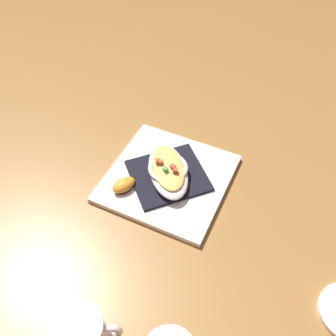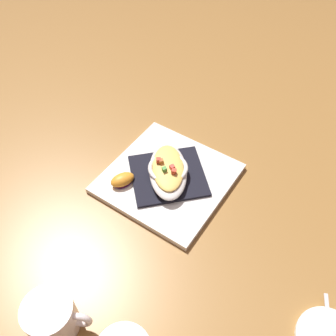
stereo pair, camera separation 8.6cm
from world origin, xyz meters
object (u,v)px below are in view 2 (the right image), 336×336
object	(u,v)px
square_plate	(168,178)
spoon	(330,334)
coffee_mug	(53,318)
gratin_dish	(168,169)
orange_garnish	(123,180)

from	to	relation	value
square_plate	spoon	bearing A→B (deg)	-116.15
coffee_mug	gratin_dish	bearing A→B (deg)	-5.09
square_plate	spoon	world-z (taller)	spoon
coffee_mug	spoon	bearing A→B (deg)	-66.77
orange_garnish	spoon	bearing A→B (deg)	-105.49
orange_garnish	coffee_mug	bearing A→B (deg)	-171.14
square_plate	coffee_mug	size ratio (longest dim) A/B	2.38
square_plate	orange_garnish	world-z (taller)	orange_garnish
gratin_dish	coffee_mug	distance (m)	0.39
gratin_dish	spoon	distance (m)	0.45
spoon	square_plate	bearing A→B (deg)	63.85
orange_garnish	coffee_mug	world-z (taller)	coffee_mug
square_plate	gratin_dish	distance (m)	0.03
gratin_dish	spoon	size ratio (longest dim) A/B	1.99
gratin_dish	orange_garnish	size ratio (longest dim) A/B	2.91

